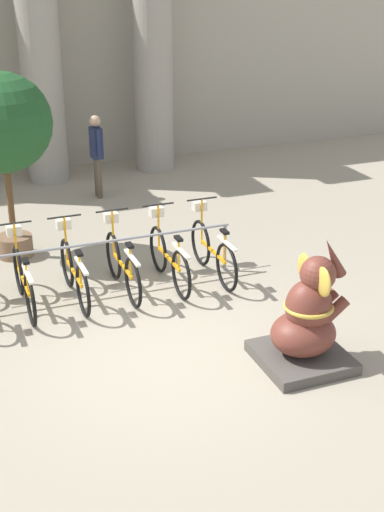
{
  "coord_description": "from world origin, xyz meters",
  "views": [
    {
      "loc": [
        -2.49,
        -7.16,
        4.55
      ],
      "look_at": [
        0.5,
        0.49,
        1.0
      ],
      "focal_mm": 50.0,
      "sensor_mm": 36.0,
      "label": 1
    }
  ],
  "objects_px": {
    "bicycle_1": "(23,279)",
    "bicycle_5": "(212,250)",
    "bicycle_2": "(74,271)",
    "person_pedestrian": "(96,149)",
    "bicycle_4": "(168,257)",
    "elephant_statue": "(307,322)",
    "potted_tree": "(2,127)",
    "bicycle_3": "(122,264)"
  },
  "relations": [
    {
      "from": "bicycle_3",
      "to": "person_pedestrian",
      "type": "relative_size",
      "value": 1.05
    },
    {
      "from": "elephant_statue",
      "to": "potted_tree",
      "type": "bearing_deg",
      "value": 121.23
    },
    {
      "from": "bicycle_1",
      "to": "person_pedestrian",
      "type": "height_order",
      "value": "person_pedestrian"
    },
    {
      "from": "bicycle_2",
      "to": "bicycle_4",
      "type": "bearing_deg",
      "value": 0.14
    },
    {
      "from": "bicycle_1",
      "to": "bicycle_4",
      "type": "xyz_separation_m",
      "value": [
        2.1,
        0.01,
        0.0
      ]
    },
    {
      "from": "bicycle_5",
      "to": "person_pedestrian",
      "type": "bearing_deg",
      "value": 98.76
    },
    {
      "from": "bicycle_1",
      "to": "bicycle_2",
      "type": "xyz_separation_m",
      "value": [
        0.7,
        0.01,
        0.0
      ]
    },
    {
      "from": "bicycle_1",
      "to": "person_pedestrian",
      "type": "bearing_deg",
      "value": 63.47
    },
    {
      "from": "bicycle_1",
      "to": "potted_tree",
      "type": "xyz_separation_m",
      "value": [
        0.14,
        1.88,
        1.67
      ]
    },
    {
      "from": "bicycle_1",
      "to": "potted_tree",
      "type": "bearing_deg",
      "value": 85.65
    },
    {
      "from": "bicycle_3",
      "to": "potted_tree",
      "type": "height_order",
      "value": "potted_tree"
    },
    {
      "from": "bicycle_5",
      "to": "potted_tree",
      "type": "bearing_deg",
      "value": 145.03
    },
    {
      "from": "person_pedestrian",
      "to": "bicycle_3",
      "type": "bearing_deg",
      "value": -99.86
    },
    {
      "from": "potted_tree",
      "to": "bicycle_1",
      "type": "bearing_deg",
      "value": -94.35
    },
    {
      "from": "bicycle_5",
      "to": "elephant_statue",
      "type": "relative_size",
      "value": 1.08
    },
    {
      "from": "bicycle_3",
      "to": "bicycle_4",
      "type": "relative_size",
      "value": 1.0
    },
    {
      "from": "bicycle_1",
      "to": "bicycle_5",
      "type": "relative_size",
      "value": 1.0
    },
    {
      "from": "bicycle_2",
      "to": "potted_tree",
      "type": "distance_m",
      "value": 2.57
    },
    {
      "from": "bicycle_2",
      "to": "person_pedestrian",
      "type": "bearing_deg",
      "value": 71.39
    },
    {
      "from": "bicycle_4",
      "to": "elephant_statue",
      "type": "distance_m",
      "value": 2.76
    },
    {
      "from": "bicycle_1",
      "to": "bicycle_5",
      "type": "xyz_separation_m",
      "value": [
        2.8,
        0.02,
        0.0
      ]
    },
    {
      "from": "bicycle_1",
      "to": "bicycle_5",
      "type": "bearing_deg",
      "value": 0.45
    },
    {
      "from": "elephant_statue",
      "to": "person_pedestrian",
      "type": "distance_m",
      "value": 6.97
    },
    {
      "from": "elephant_statue",
      "to": "potted_tree",
      "type": "distance_m",
      "value": 5.5
    },
    {
      "from": "bicycle_4",
      "to": "elephant_statue",
      "type": "height_order",
      "value": "elephant_statue"
    },
    {
      "from": "bicycle_4",
      "to": "elephant_statue",
      "type": "xyz_separation_m",
      "value": [
        0.78,
        -2.65,
        0.11
      ]
    },
    {
      "from": "bicycle_4",
      "to": "potted_tree",
      "type": "bearing_deg",
      "value": 136.33
    },
    {
      "from": "bicycle_2",
      "to": "potted_tree",
      "type": "xyz_separation_m",
      "value": [
        -0.56,
        1.87,
        1.67
      ]
    },
    {
      "from": "elephant_statue",
      "to": "bicycle_2",
      "type": "bearing_deg",
      "value": 129.5
    },
    {
      "from": "elephant_statue",
      "to": "potted_tree",
      "type": "xyz_separation_m",
      "value": [
        -2.74,
        4.51,
        1.56
      ]
    },
    {
      "from": "bicycle_3",
      "to": "elephant_statue",
      "type": "height_order",
      "value": "elephant_statue"
    },
    {
      "from": "bicycle_2",
      "to": "bicycle_5",
      "type": "distance_m",
      "value": 2.1
    },
    {
      "from": "person_pedestrian",
      "to": "bicycle_2",
      "type": "bearing_deg",
      "value": -108.61
    },
    {
      "from": "person_pedestrian",
      "to": "potted_tree",
      "type": "relative_size",
      "value": 0.56
    },
    {
      "from": "potted_tree",
      "to": "bicycle_5",
      "type": "bearing_deg",
      "value": -34.97
    },
    {
      "from": "bicycle_1",
      "to": "potted_tree",
      "type": "distance_m",
      "value": 2.52
    },
    {
      "from": "bicycle_3",
      "to": "bicycle_4",
      "type": "bearing_deg",
      "value": -0.84
    },
    {
      "from": "bicycle_3",
      "to": "bicycle_4",
      "type": "height_order",
      "value": "same"
    },
    {
      "from": "bicycle_4",
      "to": "bicycle_5",
      "type": "height_order",
      "value": "same"
    },
    {
      "from": "potted_tree",
      "to": "bicycle_2",
      "type": "bearing_deg",
      "value": -73.42
    },
    {
      "from": "bicycle_5",
      "to": "person_pedestrian",
      "type": "relative_size",
      "value": 1.05
    },
    {
      "from": "bicycle_4",
      "to": "bicycle_2",
      "type": "bearing_deg",
      "value": -179.86
    }
  ]
}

